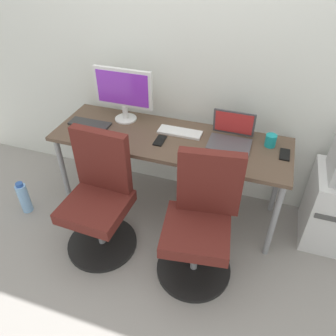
{
  "coord_description": "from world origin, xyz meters",
  "views": [
    {
      "loc": [
        0.65,
        -2.01,
        2.07
      ],
      "look_at": [
        0.0,
        -0.05,
        0.47
      ],
      "focal_mm": 34.95,
      "sensor_mm": 36.0,
      "label": 1
    }
  ],
  "objects_px": {
    "office_chair_right": "(200,224)",
    "coffee_mug": "(271,141)",
    "office_chair_left": "(100,200)",
    "water_bottle_on_floor": "(24,198)",
    "desktop_monitor": "(123,91)",
    "open_laptop": "(231,136)"
  },
  "relations": [
    {
      "from": "open_laptop",
      "to": "coffee_mug",
      "type": "bearing_deg",
      "value": 7.73
    },
    {
      "from": "office_chair_left",
      "to": "desktop_monitor",
      "type": "xyz_separation_m",
      "value": [
        -0.06,
        0.67,
        0.55
      ]
    },
    {
      "from": "office_chair_left",
      "to": "coffee_mug",
      "type": "height_order",
      "value": "office_chair_left"
    },
    {
      "from": "office_chair_left",
      "to": "water_bottle_on_floor",
      "type": "height_order",
      "value": "office_chair_left"
    },
    {
      "from": "desktop_monitor",
      "to": "water_bottle_on_floor",
      "type": "bearing_deg",
      "value": -141.13
    },
    {
      "from": "desktop_monitor",
      "to": "open_laptop",
      "type": "height_order",
      "value": "desktop_monitor"
    },
    {
      "from": "water_bottle_on_floor",
      "to": "desktop_monitor",
      "type": "relative_size",
      "value": 0.65
    },
    {
      "from": "office_chair_left",
      "to": "desktop_monitor",
      "type": "bearing_deg",
      "value": 95.53
    },
    {
      "from": "office_chair_left",
      "to": "office_chair_right",
      "type": "height_order",
      "value": "same"
    },
    {
      "from": "office_chair_right",
      "to": "coffee_mug",
      "type": "height_order",
      "value": "office_chair_right"
    },
    {
      "from": "office_chair_left",
      "to": "water_bottle_on_floor",
      "type": "distance_m",
      "value": 0.85
    },
    {
      "from": "office_chair_right",
      "to": "desktop_monitor",
      "type": "relative_size",
      "value": 1.96
    },
    {
      "from": "desktop_monitor",
      "to": "coffee_mug",
      "type": "bearing_deg",
      "value": -1.37
    },
    {
      "from": "water_bottle_on_floor",
      "to": "coffee_mug",
      "type": "xyz_separation_m",
      "value": [
        1.91,
        0.57,
        0.63
      ]
    },
    {
      "from": "office_chair_left",
      "to": "desktop_monitor",
      "type": "height_order",
      "value": "desktop_monitor"
    },
    {
      "from": "coffee_mug",
      "to": "desktop_monitor",
      "type": "bearing_deg",
      "value": 178.63
    },
    {
      "from": "desktop_monitor",
      "to": "coffee_mug",
      "type": "relative_size",
      "value": 5.22
    },
    {
      "from": "desktop_monitor",
      "to": "open_laptop",
      "type": "relative_size",
      "value": 1.55
    },
    {
      "from": "office_chair_left",
      "to": "coffee_mug",
      "type": "xyz_separation_m",
      "value": [
        1.1,
        0.64,
        0.35
      ]
    },
    {
      "from": "office_chair_left",
      "to": "coffee_mug",
      "type": "distance_m",
      "value": 1.32
    },
    {
      "from": "coffee_mug",
      "to": "office_chair_right",
      "type": "bearing_deg",
      "value": -118.51
    },
    {
      "from": "office_chair_left",
      "to": "office_chair_right",
      "type": "relative_size",
      "value": 1.0
    }
  ]
}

